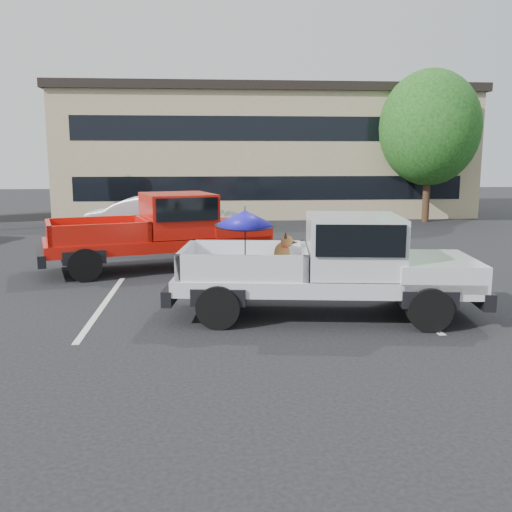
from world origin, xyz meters
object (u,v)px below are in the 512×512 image
object	(u,v)px
tree_right	(430,128)
silver_pickup	(340,260)
red_pickup	(172,227)
silver_sedan	(172,222)
tree_back	(327,131)

from	to	relation	value
tree_right	silver_pickup	world-z (taller)	tree_right
red_pickup	silver_sedan	bearing A→B (deg)	76.82
tree_back	red_pickup	size ratio (longest dim) A/B	1.12
tree_right	silver_sedan	distance (m)	13.46
tree_back	silver_pickup	world-z (taller)	tree_back
silver_sedan	silver_pickup	bearing A→B (deg)	-154.30
tree_back	silver_pickup	xyz separation A→B (m)	(-4.46, -23.14, -3.36)
silver_pickup	tree_back	bearing A→B (deg)	86.17
red_pickup	silver_sedan	size ratio (longest dim) A/B	1.22
tree_back	tree_right	bearing A→B (deg)	-69.44
tree_right	silver_sedan	size ratio (longest dim) A/B	1.31
tree_back	silver_sedan	distance (m)	17.29
tree_back	red_pickup	distance (m)	20.05
tree_right	silver_pickup	size ratio (longest dim) A/B	1.15
silver_sedan	red_pickup	bearing A→B (deg)	-174.12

